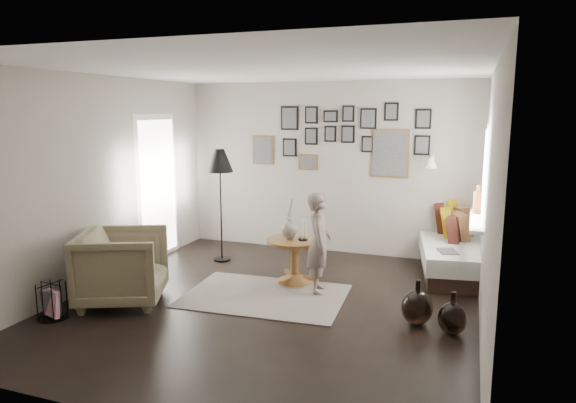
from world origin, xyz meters
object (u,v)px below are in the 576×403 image
(child, at_px, (319,243))
(daybed, at_px, (453,249))
(demijohn_large, at_px, (417,307))
(magazine_basket, at_px, (52,301))
(pedestal_table, at_px, (295,262))
(armchair, at_px, (122,267))
(vase, at_px, (289,226))
(floor_lamp, at_px, (220,165))
(demijohn_small, at_px, (452,318))

(child, bearing_deg, daybed, -62.46)
(demijohn_large, bearing_deg, magazine_basket, -162.73)
(demijohn_large, xyz_separation_m, child, (-1.22, 0.58, 0.42))
(pedestal_table, height_order, armchair, armchair)
(pedestal_table, relative_size, vase, 1.40)
(vase, height_order, armchair, vase)
(pedestal_table, bearing_deg, child, -33.45)
(pedestal_table, bearing_deg, floor_lamp, 157.44)
(vase, xyz_separation_m, magazine_basket, (-1.95, -1.99, -0.53))
(magazine_basket, bearing_deg, vase, 45.65)
(child, bearing_deg, demijohn_large, -131.90)
(floor_lamp, xyz_separation_m, demijohn_large, (2.93, -1.39, -1.22))
(magazine_basket, distance_m, demijohn_small, 4.12)
(floor_lamp, bearing_deg, armchair, -98.64)
(daybed, relative_size, demijohn_small, 4.64)
(floor_lamp, bearing_deg, demijohn_large, -25.33)
(pedestal_table, bearing_deg, demijohn_small, -26.06)
(pedestal_table, bearing_deg, daybed, 32.09)
(child, bearing_deg, magazine_basket, 108.85)
(armchair, bearing_deg, magazine_basket, 122.59)
(daybed, relative_size, floor_lamp, 1.24)
(vase, relative_size, armchair, 0.55)
(magazine_basket, relative_size, child, 0.31)
(magazine_basket, height_order, demijohn_large, demijohn_large)
(pedestal_table, relative_size, armchair, 0.77)
(magazine_basket, bearing_deg, pedestal_table, 44.20)
(floor_lamp, height_order, demijohn_small, floor_lamp)
(vase, bearing_deg, child, -30.58)
(magazine_basket, xyz_separation_m, demijohn_small, (3.99, 1.01, -0.02))
(daybed, bearing_deg, armchair, -152.66)
(pedestal_table, height_order, demijohn_small, pedestal_table)
(magazine_basket, bearing_deg, demijohn_large, 17.27)
(floor_lamp, distance_m, child, 2.05)
(armchair, bearing_deg, child, -85.41)
(vase, xyz_separation_m, floor_lamp, (-1.24, 0.53, 0.69))
(daybed, xyz_separation_m, demijohn_large, (-0.27, -2.02, -0.11))
(daybed, xyz_separation_m, armchair, (-3.49, -2.52, 0.12))
(pedestal_table, distance_m, magazine_basket, 2.83)
(vase, height_order, demijohn_large, vase)
(armchair, bearing_deg, demijohn_small, -107.74)
(daybed, distance_m, demijohn_large, 2.04)
(demijohn_small, bearing_deg, vase, 154.37)
(armchair, xyz_separation_m, child, (2.00, 1.08, 0.19))
(demijohn_small, height_order, child, child)
(vase, distance_m, child, 0.56)
(armchair, distance_m, floor_lamp, 2.15)
(armchair, bearing_deg, pedestal_table, -73.97)
(demijohn_small, bearing_deg, armchair, -173.96)
(pedestal_table, relative_size, demijohn_large, 1.50)
(armchair, xyz_separation_m, demijohn_large, (3.22, 0.50, -0.24))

